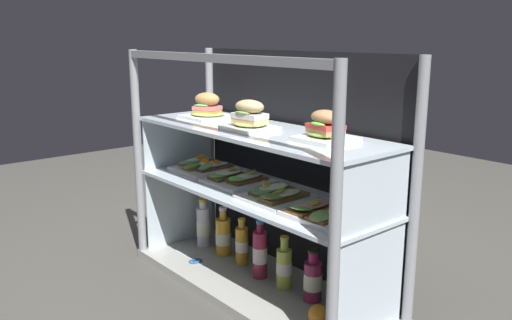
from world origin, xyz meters
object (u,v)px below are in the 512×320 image
object	(u,v)px
open_sandwich_tray_near_right_corner	(324,212)
juice_bottle_near_post	(223,236)
orange_fruit_near_left_post	(342,309)
orange_fruit_beside_bottles	(318,315)
plated_roll_sandwich_mid_right	(325,129)
juice_bottle_back_center	(204,226)
kitchen_scissors	(193,259)
open_sandwich_tray_right_of_center	(277,195)
juice_bottle_front_right_end	(260,253)
plated_roll_sandwich_right_of_center	(249,118)
juice_bottle_front_second	(242,245)
juice_bottle_front_fourth	(284,267)
plated_roll_sandwich_mid_left	(207,109)
juice_bottle_front_middle	(313,279)
open_sandwich_tray_mid_right	(237,178)
open_sandwich_tray_center	(203,166)

from	to	relation	value
open_sandwich_tray_near_right_corner	juice_bottle_near_post	size ratio (longest dim) A/B	1.11
orange_fruit_near_left_post	orange_fruit_beside_bottles	bearing A→B (deg)	-111.54
plated_roll_sandwich_mid_right	juice_bottle_back_center	distance (m)	0.98
orange_fruit_near_left_post	kitchen_scissors	distance (m)	0.79
open_sandwich_tray_right_of_center	juice_bottle_front_right_end	xyz separation A→B (m)	(-0.15, 0.05, -0.30)
open_sandwich_tray_right_of_center	orange_fruit_near_left_post	world-z (taller)	open_sandwich_tray_right_of_center
plated_roll_sandwich_right_of_center	orange_fruit_beside_bottles	bearing A→B (deg)	-3.52
plated_roll_sandwich_mid_right	juice_bottle_front_second	size ratio (longest dim) A/B	0.86
open_sandwich_tray_near_right_corner	juice_bottle_back_center	size ratio (longest dim) A/B	1.09
juice_bottle_front_right_end	orange_fruit_near_left_post	size ratio (longest dim) A/B	3.12
juice_bottle_front_right_end	juice_bottle_front_fourth	bearing A→B (deg)	4.42
juice_bottle_front_right_end	kitchen_scissors	world-z (taller)	juice_bottle_front_right_end
open_sandwich_tray_right_of_center	juice_bottle_front_second	size ratio (longest dim) A/B	1.15
plated_roll_sandwich_mid_right	plated_roll_sandwich_right_of_center	bearing A→B (deg)	-170.88
plated_roll_sandwich_mid_left	juice_bottle_front_middle	world-z (taller)	plated_roll_sandwich_mid_left
plated_roll_sandwich_mid_right	kitchen_scissors	xyz separation A→B (m)	(-0.68, -0.11, -0.68)
plated_roll_sandwich_mid_right	juice_bottle_near_post	xyz separation A→B (m)	(-0.65, 0.04, -0.59)
juice_bottle_back_center	orange_fruit_beside_bottles	distance (m)	0.87
juice_bottle_front_second	juice_bottle_near_post	bearing A→B (deg)	179.03
plated_roll_sandwich_mid_left	kitchen_scissors	bearing A→B (deg)	-80.51
plated_roll_sandwich_mid_right	open_sandwich_tray_right_of_center	size ratio (longest dim) A/B	0.74
open_sandwich_tray_mid_right	open_sandwich_tray_right_of_center	size ratio (longest dim) A/B	1.00
open_sandwich_tray_near_right_corner	plated_roll_sandwich_mid_right	bearing A→B (deg)	134.44
plated_roll_sandwich_mid_right	open_sandwich_tray_mid_right	xyz separation A→B (m)	(-0.48, -0.01, -0.27)
juice_bottle_front_right_end	plated_roll_sandwich_mid_right	bearing A→B (deg)	-1.30
juice_bottle_front_second	kitchen_scissors	world-z (taller)	juice_bottle_front_second
juice_bottle_near_post	open_sandwich_tray_mid_right	bearing A→B (deg)	-16.66
plated_roll_sandwich_mid_left	open_sandwich_tray_center	world-z (taller)	plated_roll_sandwich_mid_left
open_sandwich_tray_center	open_sandwich_tray_near_right_corner	size ratio (longest dim) A/B	0.96
open_sandwich_tray_near_right_corner	open_sandwich_tray_right_of_center	bearing A→B (deg)	176.18
open_sandwich_tray_mid_right	juice_bottle_front_fourth	bearing A→B (deg)	6.95
open_sandwich_tray_near_right_corner	juice_bottle_front_second	bearing A→B (deg)	170.59
plated_roll_sandwich_right_of_center	juice_bottle_front_second	distance (m)	0.62
plated_roll_sandwich_right_of_center	juice_bottle_front_middle	distance (m)	0.66
juice_bottle_front_fourth	plated_roll_sandwich_mid_left	bearing A→B (deg)	-177.33
open_sandwich_tray_right_of_center	juice_bottle_front_fourth	xyz separation A→B (m)	(-0.02, 0.06, -0.32)
open_sandwich_tray_near_right_corner	orange_fruit_beside_bottles	distance (m)	0.37
juice_bottle_near_post	plated_roll_sandwich_mid_left	bearing A→B (deg)	-140.28
plated_roll_sandwich_right_of_center	plated_roll_sandwich_mid_right	distance (m)	0.35
plated_roll_sandwich_right_of_center	juice_bottle_front_second	size ratio (longest dim) A/B	0.82
plated_roll_sandwich_mid_right	juice_bottle_front_fourth	xyz separation A→B (m)	(-0.22, 0.02, -0.59)
juice_bottle_back_center	juice_bottle_front_fourth	distance (m)	0.58
open_sandwich_tray_center	kitchen_scissors	distance (m)	0.43
juice_bottle_front_second	kitchen_scissors	size ratio (longest dim) A/B	1.14
juice_bottle_back_center	juice_bottle_front_second	bearing A→B (deg)	1.29
open_sandwich_tray_right_of_center	kitchen_scissors	world-z (taller)	open_sandwich_tray_right_of_center
juice_bottle_near_post	open_sandwich_tray_right_of_center	bearing A→B (deg)	-9.95
plated_roll_sandwich_right_of_center	juice_bottle_front_right_end	world-z (taller)	plated_roll_sandwich_right_of_center
plated_roll_sandwich_mid_left	juice_bottle_front_fourth	size ratio (longest dim) A/B	0.90
plated_roll_sandwich_right_of_center	juice_bottle_front_right_end	distance (m)	0.58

